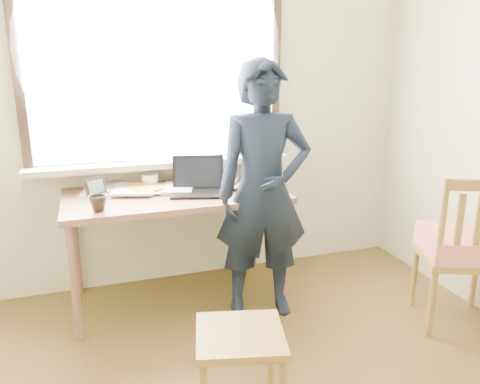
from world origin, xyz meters
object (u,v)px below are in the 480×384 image
object	(u,v)px
desk	(176,205)
work_chair	(240,344)
person	(263,192)
side_chair	(461,247)
mug_dark	(98,203)
mug_white	(150,180)
laptop	(198,184)

from	to	relation	value
desk	work_chair	xyz separation A→B (m)	(0.06, -1.18, -0.35)
person	side_chair	bearing A→B (deg)	-17.27
mug_dark	mug_white	bearing A→B (deg)	51.84
laptop	work_chair	bearing A→B (deg)	-94.34
mug_dark	work_chair	size ratio (longest dim) A/B	0.21
mug_white	person	bearing A→B (deg)	-41.25
mug_white	side_chair	distance (m)	2.09
mug_dark	work_chair	world-z (taller)	mug_dark
laptop	side_chair	world-z (taller)	laptop
mug_white	mug_dark	size ratio (longest dim) A/B	1.12
mug_white	work_chair	world-z (taller)	mug_white
desk	person	distance (m)	0.61
desk	laptop	xyz separation A→B (m)	(0.15, -0.03, 0.14)
mug_white	laptop	bearing A→B (deg)	-42.27
laptop	work_chair	world-z (taller)	laptop
person	mug_dark	bearing A→B (deg)	-176.17
laptop	side_chair	distance (m)	1.72
laptop	mug_white	distance (m)	0.38
desk	mug_white	bearing A→B (deg)	121.09
laptop	mug_white	size ratio (longest dim) A/B	3.55
work_chair	side_chair	world-z (taller)	side_chair
side_chair	person	bearing A→B (deg)	153.74
mug_white	work_chair	bearing A→B (deg)	-82.02
person	laptop	bearing A→B (deg)	148.58
person	work_chair	bearing A→B (deg)	-108.50
mug_white	mug_dark	xyz separation A→B (m)	(-0.37, -0.47, 0.00)
laptop	person	world-z (taller)	person
work_chair	person	size ratio (longest dim) A/B	0.29
desk	side_chair	bearing A→B (deg)	-28.66
mug_dark	person	world-z (taller)	person
laptop	person	distance (m)	0.46
side_chair	person	world-z (taller)	person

